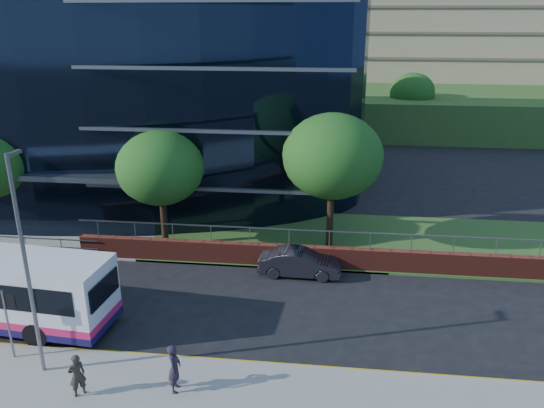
# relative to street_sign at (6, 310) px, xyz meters

# --- Properties ---
(grass_verge) EXTENTS (36.00, 8.00, 0.12)m
(grass_verge) POSITION_rel_street_sign_xyz_m (19.50, 12.59, -2.09)
(grass_verge) COLOR #2D511E
(grass_verge) RESTS_ON ground
(glass_office) EXTENTS (44.00, 23.10, 16.00)m
(glass_office) POSITION_rel_street_sign_xyz_m (-8.50, 22.44, 5.85)
(glass_office) COLOR black
(glass_office) RESTS_ON ground
(retaining_wall) EXTENTS (34.00, 0.40, 2.11)m
(retaining_wall) POSITION_rel_street_sign_xyz_m (15.50, 8.89, -1.54)
(retaining_wall) COLOR maroon
(retaining_wall) RESTS_ON ground
(apartment_block) EXTENTS (60.00, 42.00, 30.00)m
(apartment_block) POSITION_rel_street_sign_xyz_m (27.50, 58.80, 8.96)
(apartment_block) COLOR #2D511E
(apartment_block) RESTS_ON ground
(street_sign) EXTENTS (0.85, 0.09, 2.80)m
(street_sign) POSITION_rel_street_sign_xyz_m (0.00, 0.00, 0.00)
(street_sign) COLOR slate
(street_sign) RESTS_ON pavement_near
(tree_far_c) EXTENTS (4.62, 4.62, 6.51)m
(tree_far_c) POSITION_rel_street_sign_xyz_m (2.50, 10.59, 2.39)
(tree_far_c) COLOR black
(tree_far_c) RESTS_ON ground
(tree_far_d) EXTENTS (5.28, 5.28, 7.44)m
(tree_far_d) POSITION_rel_street_sign_xyz_m (11.50, 11.59, 3.04)
(tree_far_d) COLOR black
(tree_far_d) RESTS_ON ground
(tree_dist_e) EXTENTS (4.62, 4.62, 6.51)m
(tree_dist_e) POSITION_rel_street_sign_xyz_m (19.50, 41.59, 2.39)
(tree_dist_e) COLOR black
(tree_dist_e) RESTS_ON ground
(streetlight_east) EXTENTS (0.15, 0.77, 8.00)m
(streetlight_east) POSITION_rel_street_sign_xyz_m (1.50, -0.59, 2.29)
(streetlight_east) COLOR slate
(streetlight_east) RESTS_ON pavement_near
(parked_car) EXTENTS (4.07, 1.51, 1.33)m
(parked_car) POSITION_rel_street_sign_xyz_m (10.11, 8.09, -1.48)
(parked_car) COLOR black
(parked_car) RESTS_ON ground
(pedestrian) EXTENTS (0.48, 0.67, 1.75)m
(pedestrian) POSITION_rel_street_sign_xyz_m (6.51, -1.10, -1.12)
(pedestrian) COLOR black
(pedestrian) RESTS_ON pavement_near
(pedestrian_b) EXTENTS (0.66, 0.67, 1.56)m
(pedestrian_b) POSITION_rel_street_sign_xyz_m (3.37, -1.71, -1.22)
(pedestrian_b) COLOR #2D2620
(pedestrian_b) RESTS_ON pavement_near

